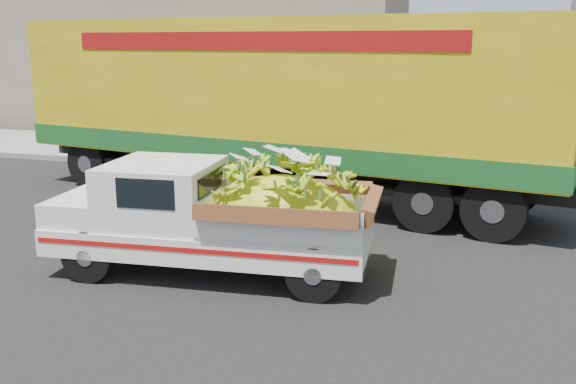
% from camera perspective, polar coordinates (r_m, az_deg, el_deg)
% --- Properties ---
extents(ground, '(100.00, 100.00, 0.00)m').
position_cam_1_polar(ground, '(10.04, -8.54, -6.40)').
color(ground, black).
rests_on(ground, ground).
extents(curb, '(60.00, 0.25, 0.15)m').
position_cam_1_polar(curb, '(16.28, 1.95, 1.69)').
color(curb, gray).
rests_on(curb, ground).
extents(sidewalk, '(60.00, 4.00, 0.14)m').
position_cam_1_polar(sidewalk, '(18.28, 3.68, 2.95)').
color(sidewalk, gray).
rests_on(sidewalk, ground).
extents(building_left, '(18.00, 6.00, 5.00)m').
position_cam_1_polar(building_left, '(26.38, -10.54, 11.27)').
color(building_left, gray).
rests_on(building_left, ground).
extents(pickup_truck, '(4.78, 2.08, 1.63)m').
position_cam_1_polar(pickup_truck, '(9.31, -4.83, -2.21)').
color(pickup_truck, black).
rests_on(pickup_truck, ground).
extents(semi_trailer, '(12.08, 4.57, 3.80)m').
position_cam_1_polar(semi_trailer, '(13.65, -0.76, 8.13)').
color(semi_trailer, black).
rests_on(semi_trailer, ground).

